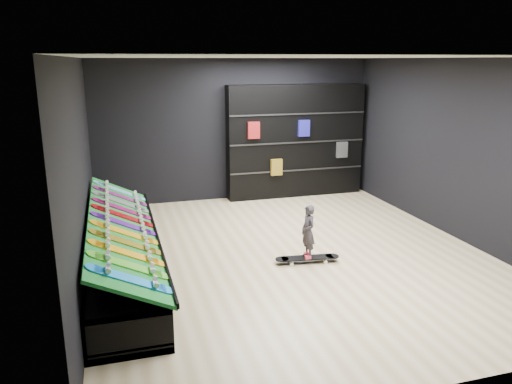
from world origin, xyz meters
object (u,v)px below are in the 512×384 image
object	(u,v)px
display_rack	(122,257)
back_shelving	(296,141)
floor_skateboard	(307,260)
child	(308,242)

from	to	relation	value
display_rack	back_shelving	xyz separation A→B (m)	(3.88, 3.32, 0.98)
back_shelving	floor_skateboard	bearing A→B (deg)	-107.81
floor_skateboard	child	distance (m)	0.29
back_shelving	child	world-z (taller)	back_shelving
floor_skateboard	child	size ratio (longest dim) A/B	2.01
display_rack	back_shelving	world-z (taller)	back_shelving
back_shelving	floor_skateboard	world-z (taller)	back_shelving
display_rack	floor_skateboard	world-z (taller)	display_rack
display_rack	floor_skateboard	xyz separation A→B (m)	(2.68, -0.39, -0.21)
floor_skateboard	display_rack	bearing A→B (deg)	179.23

